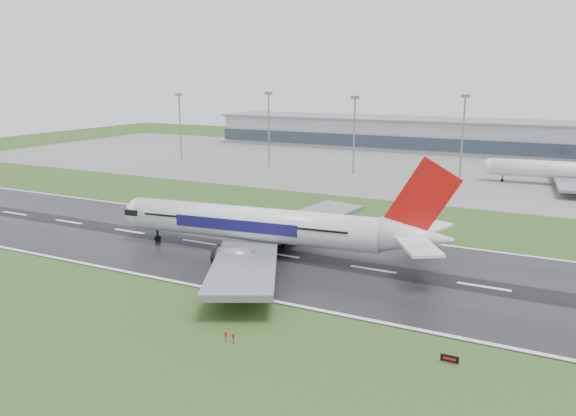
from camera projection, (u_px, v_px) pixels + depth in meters
The scene contains 11 objects.
ground at pixel (280, 255), 112.56m from camera, with size 520.00×520.00×0.00m, color #294619.
runway at pixel (280, 255), 112.55m from camera, with size 400.00×45.00×0.10m, color black.
apron at pixel (421, 168), 221.57m from camera, with size 400.00×130.00×0.08m, color slate.
terminal at pixel (449, 136), 272.18m from camera, with size 240.00×36.00×15.00m, color #9597A0.
main_airliner at pixel (274, 205), 110.25m from camera, with size 70.29×66.94×20.75m, color silver, non-canonical shape.
parked_airliner at pixel (568, 161), 183.44m from camera, with size 56.78×52.86×16.64m, color silver, non-canonical shape.
runway_sign at pixel (450, 359), 69.85m from camera, with size 2.30×0.26×1.04m, color black, non-canonical shape.
floodmast_0 at pixel (180, 129), 239.81m from camera, with size 0.64×0.64×27.99m, color gray.
floodmast_1 at pixel (269, 132), 220.65m from camera, with size 0.64×0.64×29.06m, color gray.
floodmast_2 at pixel (354, 137), 205.14m from camera, with size 0.64×0.64×27.99m, color gray.
floodmast_3 at pixel (462, 141), 188.10m from camera, with size 0.64×0.64×28.96m, color gray.
Camera 1 is at (49.16, -95.39, 35.38)m, focal length 34.18 mm.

